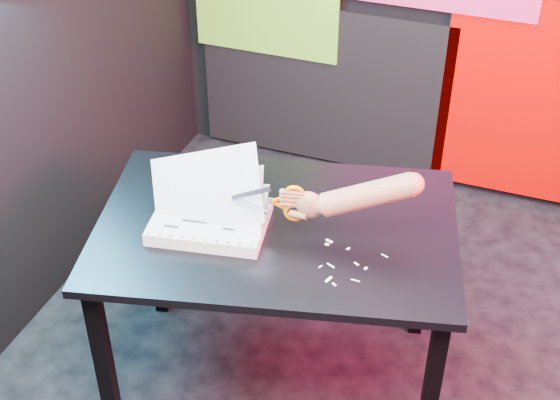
% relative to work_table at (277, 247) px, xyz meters
% --- Properties ---
extents(room, '(3.01, 3.01, 2.71)m').
position_rel_work_table_xyz_m(room, '(0.42, 0.05, 0.69)').
color(room, black).
rests_on(room, ground).
extents(backdrop, '(2.88, 0.05, 2.08)m').
position_rel_work_table_xyz_m(backdrop, '(0.49, 1.51, 0.30)').
color(backdrop, '#BA0200').
rests_on(backdrop, ground).
extents(work_table, '(1.33, 1.04, 0.75)m').
position_rel_work_table_xyz_m(work_table, '(0.00, 0.00, 0.00)').
color(work_table, black).
rests_on(work_table, ground).
extents(printout_stack, '(0.44, 0.33, 0.28)m').
position_rel_work_table_xyz_m(printout_stack, '(-0.20, -0.08, 0.12)').
color(printout_stack, white).
rests_on(printout_stack, work_table).
extents(scissors, '(0.23, 0.06, 0.13)m').
position_rel_work_table_xyz_m(scissors, '(0.06, -0.05, 0.23)').
color(scissors, '#AEBAD4').
rests_on(scissors, printout_stack).
extents(hand_forearm, '(0.42, 0.13, 0.20)m').
position_rel_work_table_xyz_m(hand_forearm, '(0.27, -0.01, 0.28)').
color(hand_forearm, brown).
rests_on(hand_forearm, work_table).
extents(paper_clippings, '(0.21, 0.21, 0.00)m').
position_rel_work_table_xyz_m(paper_clippings, '(0.25, -0.11, 0.09)').
color(paper_clippings, silver).
rests_on(paper_clippings, work_table).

